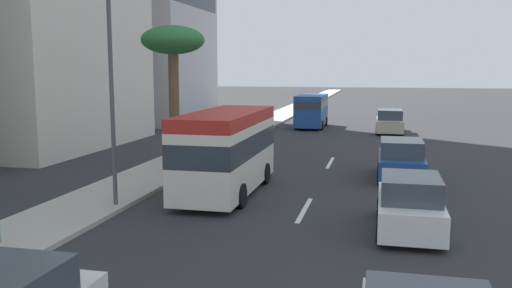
{
  "coord_description": "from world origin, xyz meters",
  "views": [
    {
      "loc": [
        -3.19,
        -2.37,
        4.66
      ],
      "look_at": [
        18.25,
        2.58,
        1.57
      ],
      "focal_mm": 38.13,
      "sensor_mm": 36.0,
      "label": 1
    }
  ],
  "objects_px": {
    "van_fifth": "(311,109)",
    "street_lamp": "(114,67)",
    "palm_tree": "(173,46)",
    "car_seventh": "(401,160)",
    "car_second": "(410,205)",
    "car_fourth": "(390,122)",
    "minibus_third": "(227,149)"
  },
  "relations": [
    {
      "from": "van_fifth",
      "to": "street_lamp",
      "type": "bearing_deg",
      "value": -6.78
    },
    {
      "from": "palm_tree",
      "to": "street_lamp",
      "type": "xyz_separation_m",
      "value": [
        -8.27,
        -1.22,
        -0.97
      ]
    },
    {
      "from": "car_seventh",
      "to": "street_lamp",
      "type": "distance_m",
      "value": 12.41
    },
    {
      "from": "street_lamp",
      "to": "car_seventh",
      "type": "bearing_deg",
      "value": -52.37
    },
    {
      "from": "palm_tree",
      "to": "street_lamp",
      "type": "distance_m",
      "value": 8.41
    },
    {
      "from": "street_lamp",
      "to": "car_second",
      "type": "bearing_deg",
      "value": -92.86
    },
    {
      "from": "car_second",
      "to": "street_lamp",
      "type": "bearing_deg",
      "value": 87.14
    },
    {
      "from": "car_second",
      "to": "car_fourth",
      "type": "bearing_deg",
      "value": 0.56
    },
    {
      "from": "car_second",
      "to": "car_seventh",
      "type": "bearing_deg",
      "value": -0.05
    },
    {
      "from": "palm_tree",
      "to": "minibus_third",
      "type": "bearing_deg",
      "value": -141.98
    },
    {
      "from": "car_second",
      "to": "street_lamp",
      "type": "relative_size",
      "value": 0.54
    },
    {
      "from": "car_second",
      "to": "minibus_third",
      "type": "height_order",
      "value": "minibus_third"
    },
    {
      "from": "minibus_third",
      "to": "palm_tree",
      "type": "height_order",
      "value": "palm_tree"
    },
    {
      "from": "car_second",
      "to": "palm_tree",
      "type": "distance_m",
      "value": 14.54
    },
    {
      "from": "car_seventh",
      "to": "car_second",
      "type": "bearing_deg",
      "value": 179.95
    },
    {
      "from": "car_second",
      "to": "car_seventh",
      "type": "xyz_separation_m",
      "value": [
        7.66,
        -0.01,
        0.02
      ]
    },
    {
      "from": "minibus_third",
      "to": "car_seventh",
      "type": "height_order",
      "value": "minibus_third"
    },
    {
      "from": "car_second",
      "to": "minibus_third",
      "type": "bearing_deg",
      "value": 61.61
    },
    {
      "from": "minibus_third",
      "to": "van_fifth",
      "type": "relative_size",
      "value": 1.32
    },
    {
      "from": "car_fourth",
      "to": "van_fifth",
      "type": "distance_m",
      "value": 6.4
    },
    {
      "from": "minibus_third",
      "to": "car_seventh",
      "type": "bearing_deg",
      "value": 122.99
    },
    {
      "from": "car_fourth",
      "to": "street_lamp",
      "type": "bearing_deg",
      "value": 159.31
    },
    {
      "from": "car_seventh",
      "to": "street_lamp",
      "type": "relative_size",
      "value": 0.56
    },
    {
      "from": "car_fourth",
      "to": "palm_tree",
      "type": "xyz_separation_m",
      "value": [
        -15.79,
        10.3,
        4.87
      ]
    },
    {
      "from": "car_second",
      "to": "car_fourth",
      "type": "distance_m",
      "value": 24.52
    },
    {
      "from": "van_fifth",
      "to": "palm_tree",
      "type": "xyz_separation_m",
      "value": [
        -18.01,
        4.34,
        4.2
      ]
    },
    {
      "from": "car_seventh",
      "to": "minibus_third",
      "type": "bearing_deg",
      "value": 122.99
    },
    {
      "from": "van_fifth",
      "to": "car_seventh",
      "type": "height_order",
      "value": "van_fifth"
    },
    {
      "from": "minibus_third",
      "to": "car_fourth",
      "type": "bearing_deg",
      "value": 163.59
    },
    {
      "from": "van_fifth",
      "to": "palm_tree",
      "type": "distance_m",
      "value": 18.99
    },
    {
      "from": "car_second",
      "to": "van_fifth",
      "type": "xyz_separation_m",
      "value": [
        26.74,
        6.2,
        0.69
      ]
    },
    {
      "from": "minibus_third",
      "to": "car_fourth",
      "type": "xyz_separation_m",
      "value": [
        21.04,
        -6.2,
        -0.88
      ]
    }
  ]
}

